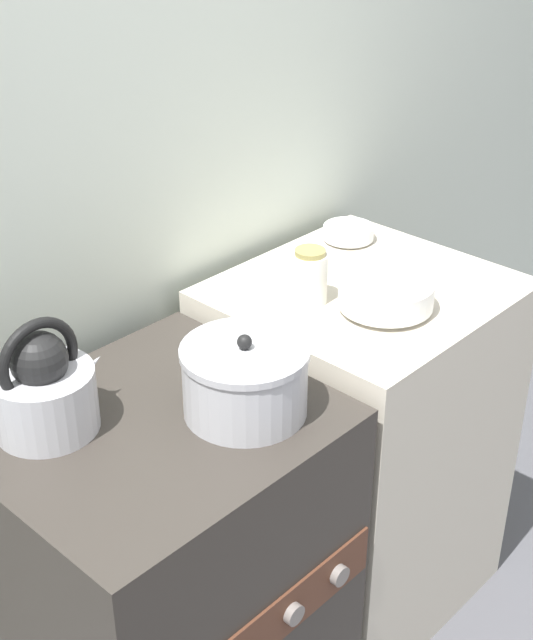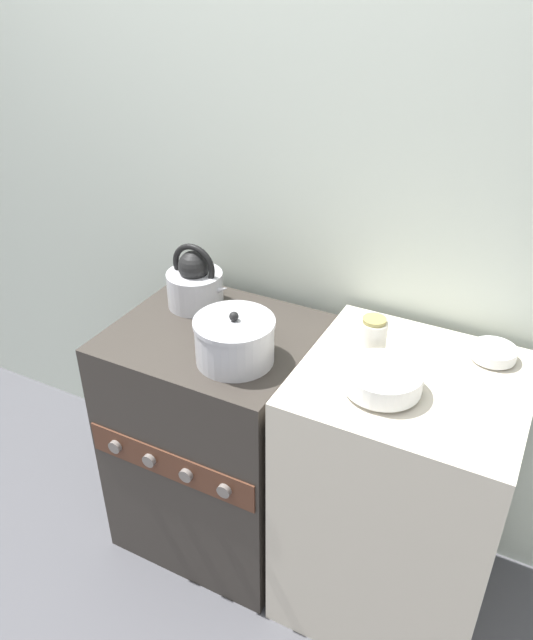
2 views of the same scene
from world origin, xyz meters
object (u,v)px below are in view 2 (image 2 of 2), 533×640
at_px(enamel_bowl, 383,379).
at_px(small_ceramic_bowl, 494,353).
at_px(cooking_pot, 235,340).
at_px(stove, 218,436).
at_px(kettle, 195,283).
at_px(storage_jar, 373,338).

bearing_deg(enamel_bowl, small_ceramic_bowl, 51.07).
distance_m(enamel_bowl, small_ceramic_bowl, 0.38).
xyz_separation_m(cooking_pot, enamel_bowl, (0.45, 0.01, 0.01)).
height_order(stove, enamel_bowl, enamel_bowl).
distance_m(cooking_pot, small_ceramic_bowl, 0.75).
bearing_deg(cooking_pot, small_ceramic_bowl, 23.85).
xyz_separation_m(enamel_bowl, small_ceramic_bowl, (0.24, 0.29, -0.02)).
relative_size(kettle, small_ceramic_bowl, 1.80).
bearing_deg(stove, small_ceramic_bowl, 13.69).
bearing_deg(kettle, cooking_pot, -38.66).
xyz_separation_m(kettle, storage_jar, (0.65, -0.07, 0.01)).
relative_size(stove, small_ceramic_bowl, 6.85).
bearing_deg(small_ceramic_bowl, kettle, -175.51).
height_order(kettle, enamel_bowl, kettle).
relative_size(stove, enamel_bowl, 4.24).
bearing_deg(stove, kettle, 138.24).
bearing_deg(stove, storage_jar, 6.54).
bearing_deg(enamel_bowl, storage_jar, 119.00).
height_order(kettle, cooking_pot, kettle).
xyz_separation_m(kettle, small_ceramic_bowl, (0.97, 0.08, -0.03)).
bearing_deg(small_ceramic_bowl, enamel_bowl, -128.93).
bearing_deg(kettle, storage_jar, -5.90).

